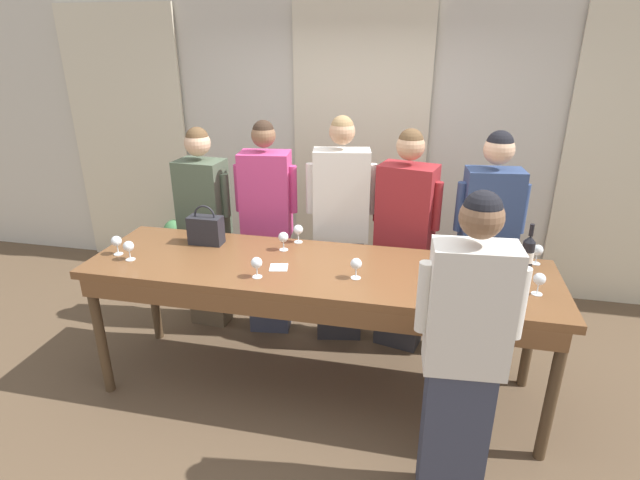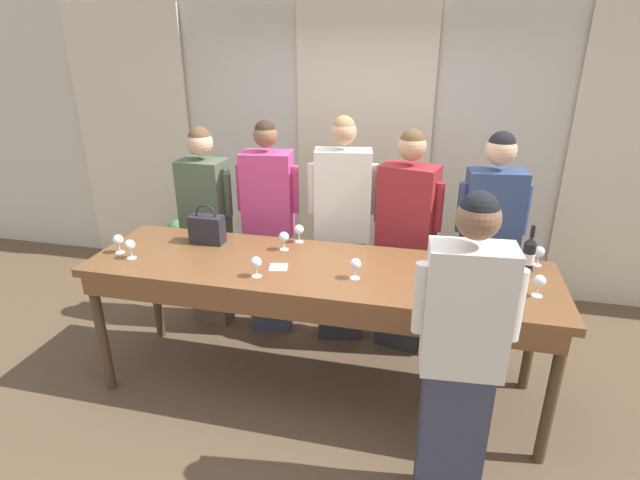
% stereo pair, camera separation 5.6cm
% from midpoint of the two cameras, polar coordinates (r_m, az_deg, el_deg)
% --- Properties ---
extents(ground_plane, '(18.00, 18.00, 0.00)m').
position_cam_midpoint_polar(ground_plane, '(3.81, -0.73, -16.42)').
color(ground_plane, brown).
extents(wall_back, '(12.00, 0.06, 2.80)m').
position_cam_midpoint_polar(wall_back, '(4.96, 4.29, 10.79)').
color(wall_back, beige).
rests_on(wall_back, ground_plane).
extents(curtain_panel_left, '(1.28, 0.03, 2.69)m').
position_cam_midpoint_polar(curtain_panel_left, '(5.79, -21.13, 10.47)').
color(curtain_panel_left, beige).
rests_on(curtain_panel_left, ground_plane).
extents(curtain_panel_center, '(1.28, 0.03, 2.69)m').
position_cam_midpoint_polar(curtain_panel_center, '(4.91, 4.16, 10.00)').
color(curtain_panel_center, beige).
rests_on(curtain_panel_center, ground_plane).
extents(curtain_panel_right, '(1.28, 0.03, 2.69)m').
position_cam_midpoint_polar(curtain_panel_right, '(5.18, 32.44, 7.25)').
color(curtain_panel_right, beige).
rests_on(curtain_panel_right, ground_plane).
extents(tasting_bar, '(3.08, 0.85, 0.98)m').
position_cam_midpoint_polar(tasting_bar, '(3.30, -0.90, -4.48)').
color(tasting_bar, brown).
rests_on(tasting_bar, ground_plane).
extents(wine_bottle, '(0.08, 0.08, 0.31)m').
position_cam_midpoint_polar(wine_bottle, '(3.47, 22.24, -1.34)').
color(wine_bottle, black).
rests_on(wine_bottle, tasting_bar).
extents(handbag, '(0.24, 0.12, 0.29)m').
position_cam_midpoint_polar(handbag, '(3.70, -13.35, 1.19)').
color(handbag, '#232328').
rests_on(handbag, tasting_bar).
extents(wine_glass_front_left, '(0.07, 0.07, 0.13)m').
position_cam_midpoint_polar(wine_glass_front_left, '(3.09, 3.63, -2.82)').
color(wine_glass_front_left, white).
rests_on(wine_glass_front_left, tasting_bar).
extents(wine_glass_front_mid, '(0.07, 0.07, 0.13)m').
position_cam_midpoint_polar(wine_glass_front_mid, '(3.57, 23.19, -1.13)').
color(wine_glass_front_mid, white).
rests_on(wine_glass_front_mid, tasting_bar).
extents(wine_glass_front_right, '(0.07, 0.07, 0.13)m').
position_cam_midpoint_polar(wine_glass_front_right, '(3.50, -4.67, 0.27)').
color(wine_glass_front_right, white).
rests_on(wine_glass_front_right, tasting_bar).
extents(wine_glass_center_left, '(0.07, 0.07, 0.13)m').
position_cam_midpoint_polar(wine_glass_center_left, '(3.59, -21.45, -0.75)').
color(wine_glass_center_left, white).
rests_on(wine_glass_center_left, tasting_bar).
extents(wine_glass_center_mid, '(0.07, 0.07, 0.13)m').
position_cam_midpoint_polar(wine_glass_center_mid, '(3.15, 23.31, -4.19)').
color(wine_glass_center_mid, white).
rests_on(wine_glass_center_mid, tasting_bar).
extents(wine_glass_center_right, '(0.07, 0.07, 0.13)m').
position_cam_midpoint_polar(wine_glass_center_right, '(3.63, -2.96, 1.13)').
color(wine_glass_center_right, white).
rests_on(wine_glass_center_right, tasting_bar).
extents(wine_glass_back_left, '(0.07, 0.07, 0.13)m').
position_cam_midpoint_polar(wine_glass_back_left, '(3.13, -7.77, -2.68)').
color(wine_glass_back_left, white).
rests_on(wine_glass_back_left, tasting_bar).
extents(wine_glass_back_mid, '(0.07, 0.07, 0.13)m').
position_cam_midpoint_polar(wine_glass_back_mid, '(2.94, 21.06, -5.74)').
color(wine_glass_back_mid, white).
rests_on(wine_glass_back_mid, tasting_bar).
extents(wine_glass_back_right, '(0.07, 0.07, 0.13)m').
position_cam_midpoint_polar(wine_glass_back_right, '(3.19, 14.66, -2.73)').
color(wine_glass_back_right, white).
rests_on(wine_glass_back_right, tasting_bar).
extents(wine_glass_near_host, '(0.07, 0.07, 0.13)m').
position_cam_midpoint_polar(wine_glass_near_host, '(3.00, 16.14, -4.48)').
color(wine_glass_near_host, white).
rests_on(wine_glass_near_host, tasting_bar).
extents(wine_glass_by_bottle, '(0.07, 0.07, 0.13)m').
position_cam_midpoint_polar(wine_glass_by_bottle, '(3.71, -22.65, -0.17)').
color(wine_glass_by_bottle, white).
rests_on(wine_glass_by_bottle, tasting_bar).
extents(napkin, '(0.14, 0.14, 0.00)m').
position_cam_midpoint_polar(napkin, '(3.27, -5.23, -3.14)').
color(napkin, white).
rests_on(napkin, tasting_bar).
extents(guest_olive_jacket, '(0.49, 0.29, 1.73)m').
position_cam_midpoint_polar(guest_olive_jacket, '(4.31, -13.34, 1.36)').
color(guest_olive_jacket, brown).
rests_on(guest_olive_jacket, ground_plane).
extents(guest_pink_top, '(0.51, 0.31, 1.80)m').
position_cam_midpoint_polar(guest_pink_top, '(4.10, -6.42, 1.17)').
color(guest_pink_top, '#383D51').
rests_on(guest_pink_top, ground_plane).
extents(guest_cream_sweater, '(0.54, 0.29, 1.85)m').
position_cam_midpoint_polar(guest_cream_sweater, '(3.94, 1.95, 0.98)').
color(guest_cream_sweater, '#28282D').
rests_on(guest_cream_sweater, ground_plane).
extents(guest_striped_shirt, '(0.53, 0.36, 1.78)m').
position_cam_midpoint_polar(guest_striped_shirt, '(3.91, 9.17, -0.21)').
color(guest_striped_shirt, '#28282D').
rests_on(guest_striped_shirt, ground_plane).
extents(guest_navy_coat, '(0.51, 0.28, 1.79)m').
position_cam_midpoint_polar(guest_navy_coat, '(3.92, 18.05, -0.62)').
color(guest_navy_coat, brown).
rests_on(guest_navy_coat, ground_plane).
extents(host_pouring, '(0.51, 0.25, 1.76)m').
position_cam_midpoint_polar(host_pouring, '(2.63, 15.52, -12.48)').
color(host_pouring, '#383D51').
rests_on(host_pouring, ground_plane).
extents(potted_plant, '(0.26, 0.26, 0.58)m').
position_cam_midpoint_polar(potted_plant, '(5.59, -16.43, -0.38)').
color(potted_plant, '#935B3D').
rests_on(potted_plant, ground_plane).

